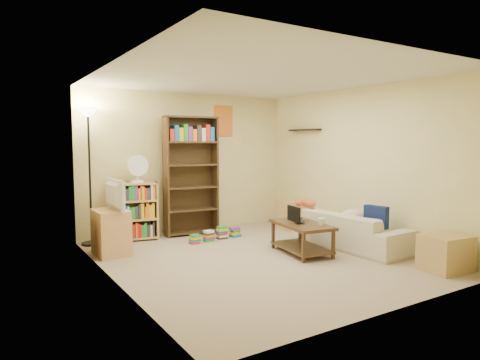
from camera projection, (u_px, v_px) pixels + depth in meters
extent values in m
plane|color=tan|center=(258.00, 258.00, 6.00)|extent=(4.50, 4.50, 0.00)
cube|color=beige|center=(189.00, 163.00, 7.79)|extent=(4.00, 0.04, 2.50)
cube|color=beige|center=(395.00, 182.00, 3.99)|extent=(4.00, 0.04, 2.50)
cube|color=beige|center=(113.00, 175.00, 4.84)|extent=(0.04, 4.50, 2.50)
cube|color=beige|center=(360.00, 165.00, 6.95)|extent=(0.04, 4.50, 2.50)
cube|color=silver|center=(259.00, 77.00, 5.78)|extent=(4.00, 4.50, 0.04)
cube|color=red|center=(223.00, 121.00, 8.10)|extent=(0.40, 0.02, 0.58)
cube|color=black|center=(304.00, 130.00, 7.95)|extent=(0.12, 0.80, 0.03)
imported|color=#B9B399|center=(350.00, 230.00, 6.59)|extent=(1.94, 0.89, 0.55)
cube|color=#121E50|center=(376.00, 217.00, 6.29)|extent=(0.16, 0.37, 0.33)
ellipsoid|color=beige|center=(354.00, 216.00, 6.69)|extent=(0.51, 0.36, 0.22)
ellipsoid|color=#D0592C|center=(308.00, 203.00, 7.04)|extent=(0.35, 0.17, 0.14)
sphere|color=#D0592C|center=(299.00, 203.00, 6.93)|extent=(0.12, 0.12, 0.12)
cube|color=#48331B|center=(302.00, 225.00, 6.20)|extent=(0.71, 1.08, 0.04)
cube|color=#48331B|center=(302.00, 247.00, 6.23)|extent=(0.67, 1.03, 0.03)
cube|color=#48331B|center=(304.00, 247.00, 5.72)|extent=(0.04, 0.04, 0.45)
cube|color=#48331B|center=(333.00, 243.00, 5.91)|extent=(0.04, 0.04, 0.45)
cube|color=#48331B|center=(273.00, 234.00, 6.53)|extent=(0.04, 0.04, 0.45)
cube|color=#48331B|center=(300.00, 231.00, 6.72)|extent=(0.04, 0.04, 0.45)
imported|color=black|center=(302.00, 221.00, 6.27)|extent=(0.50, 0.48, 0.03)
cube|color=white|center=(294.00, 214.00, 6.20)|extent=(0.07, 0.33, 0.22)
imported|color=white|center=(321.00, 221.00, 6.07)|extent=(0.14, 0.14, 0.10)
cube|color=black|center=(297.00, 218.00, 6.55)|extent=(0.08, 0.19, 0.02)
cube|color=tan|center=(111.00, 232.00, 6.16)|extent=(0.44, 0.61, 0.65)
imported|color=black|center=(110.00, 195.00, 6.11)|extent=(0.77, 0.13, 0.44)
cube|color=#3B2817|center=(191.00, 176.00, 7.45)|extent=(0.96, 0.40, 2.06)
cube|color=tan|center=(135.00, 212.00, 7.05)|extent=(0.79, 0.43, 0.96)
cylinder|color=white|center=(138.00, 181.00, 7.02)|extent=(0.19, 0.19, 0.04)
cylinder|color=white|center=(137.00, 175.00, 7.01)|extent=(0.02, 0.02, 0.19)
cylinder|color=white|center=(138.00, 166.00, 6.97)|extent=(0.34, 0.06, 0.34)
cylinder|color=black|center=(92.00, 243.00, 6.78)|extent=(0.32, 0.32, 0.03)
cylinder|color=black|center=(90.00, 181.00, 6.70)|extent=(0.03, 0.03, 2.04)
cone|color=#FFEFC6|center=(88.00, 112.00, 6.60)|extent=(0.37, 0.37, 0.16)
cube|color=tan|center=(293.00, 215.00, 8.04)|extent=(0.47, 0.47, 0.53)
cube|color=tan|center=(446.00, 253.00, 5.37)|extent=(0.59, 0.51, 0.46)
cube|color=red|center=(195.00, 239.00, 6.84)|extent=(0.17, 0.14, 0.15)
cube|color=#1966B2|center=(209.00, 236.00, 7.00)|extent=(0.17, 0.14, 0.18)
cube|color=gold|center=(222.00, 233.00, 7.17)|extent=(0.17, 0.14, 0.21)
cube|color=#268C33|center=(235.00, 232.00, 7.34)|extent=(0.17, 0.14, 0.16)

